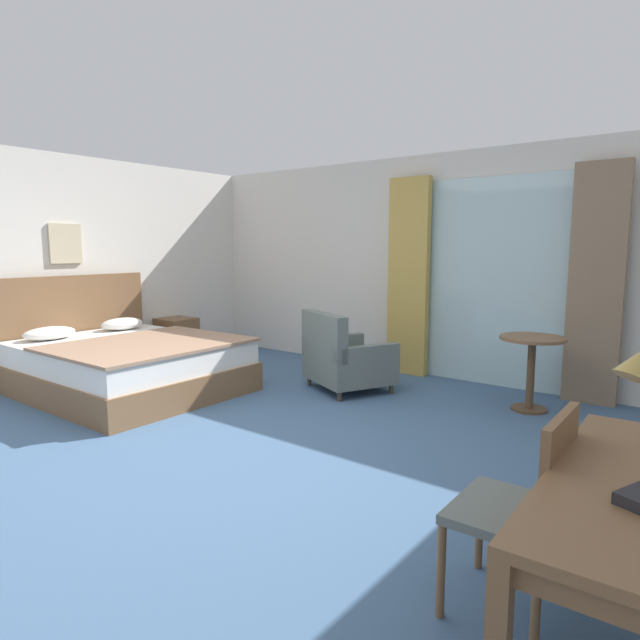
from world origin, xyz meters
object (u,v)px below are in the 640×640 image
Objects in this scene: armchair_by_window at (344,359)px; bed at (125,363)px; framed_picture at (65,244)px; nightstand at (177,339)px; desk_chair at (527,502)px; round_cafe_table at (532,357)px.

bed is at bearing -142.08° from armchair_by_window.
bed is 1.64m from framed_picture.
nightstand is 2.67m from armchair_by_window.
desk_chair is at bearing -23.82° from nightstand.
armchair_by_window is at bearing -165.11° from round_cafe_table.
desk_chair is at bearing -12.80° from bed.
desk_chair is at bearing -10.35° from framed_picture.
armchair_by_window is at bearing 1.83° from nightstand.
framed_picture is (-1.08, 0.00, 1.23)m from bed.
round_cafe_table reaches higher than nightstand.
round_cafe_table is at bearing 14.89° from armchair_by_window.
nightstand is 4.46m from round_cafe_table.
armchair_by_window is (2.67, 0.09, 0.05)m from nightstand.
armchair_by_window is at bearing 37.92° from bed.
round_cafe_table is at bearing 27.76° from bed.
nightstand is 1.23× the size of framed_picture.
desk_chair reaches higher than armchair_by_window.
framed_picture is (-2.88, -1.41, 1.20)m from armchair_by_window.
desk_chair is (5.25, -2.32, 0.22)m from nightstand.
nightstand is 0.53× the size of armchair_by_window.
armchair_by_window reaches higher than nightstand.
desk_chair is 3.54m from armchair_by_window.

